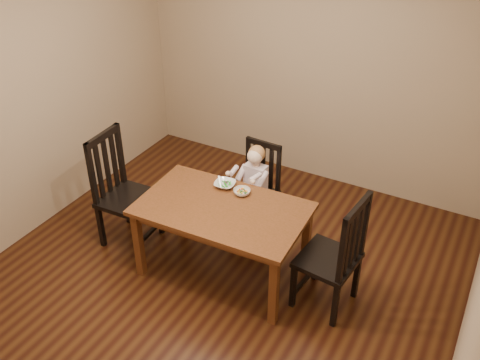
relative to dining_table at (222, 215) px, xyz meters
The scene contains 9 objects.
room 0.73m from the dining_table, 74.94° to the right, with size 4.01×4.01×2.71m.
dining_table is the anchor object (origin of this frame).
chair_child 0.78m from the dining_table, 94.22° to the left, with size 0.41×0.39×0.91m.
chair_left 1.07m from the dining_table, behind, with size 0.48×0.51×1.12m.
chair_right 1.00m from the dining_table, ahead, with size 0.49×0.51×1.08m.
toddler 0.72m from the dining_table, 94.68° to the left, with size 0.28×0.35×0.48m, color white, non-canonical shape.
bowl_peas 0.33m from the dining_table, 115.91° to the left, with size 0.18×0.18×0.04m, color silver.
bowl_veg 0.28m from the dining_table, 78.33° to the left, with size 0.15×0.15×0.05m, color silver.
fork 0.34m from the dining_table, 123.97° to the left, with size 0.09×0.11×0.05m.
Camera 1 is at (1.87, -3.07, 3.32)m, focal length 40.00 mm.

